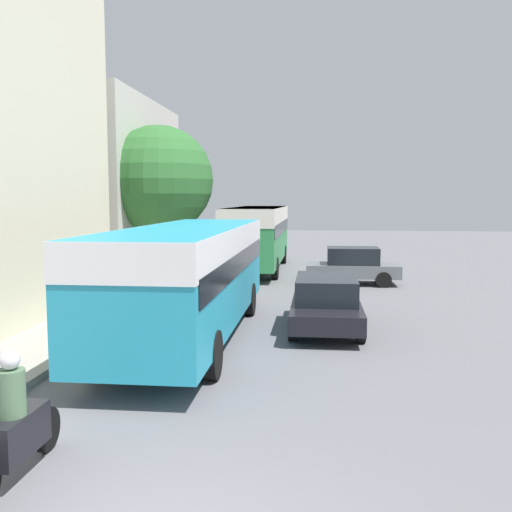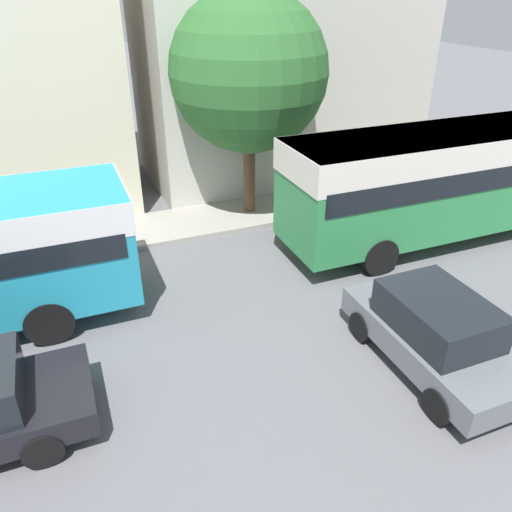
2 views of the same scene
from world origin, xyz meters
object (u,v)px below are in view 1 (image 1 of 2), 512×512
bus_following (258,230)px  car_far_curb (353,265)px  bus_lead (189,266)px  motorcycle_behind_lead (15,428)px  car_crossing (326,302)px

bus_following → car_far_curb: 6.31m
bus_lead → bus_following: 14.28m
bus_lead → motorcycle_behind_lead: (-0.58, -7.47, -1.21)m
bus_following → car_crossing: bearing=-75.8°
bus_lead → bus_following: (0.25, 14.28, 0.16)m
bus_following → car_crossing: size_ratio=2.24×
bus_following → motorcycle_behind_lead: 21.81m
bus_following → motorcycle_behind_lead: (-0.84, -21.75, -1.37)m
motorcycle_behind_lead → car_far_curb: 18.27m
bus_lead → bus_following: bearing=89.0°
motorcycle_behind_lead → car_crossing: bearing=65.6°
bus_following → car_far_curb: size_ratio=2.66×
bus_lead → bus_following: bus_following is taller
bus_following → bus_lead: bearing=-91.0°
bus_lead → car_far_curb: size_ratio=2.66×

